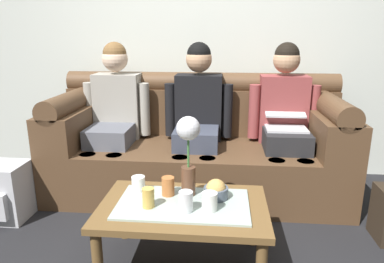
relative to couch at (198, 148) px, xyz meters
name	(u,v)px	position (x,y,z in m)	size (l,w,h in m)	color
back_wall_patterned	(203,14)	(0.00, 0.53, 1.08)	(6.00, 0.12, 2.90)	silver
couch	(198,148)	(0.00, 0.00, 0.00)	(2.33, 0.88, 0.96)	#513823
person_left	(115,112)	(-0.69, 0.00, 0.29)	(0.56, 0.67, 1.22)	#595B66
person_middle	(198,114)	(0.00, 0.00, 0.29)	(0.56, 0.67, 1.22)	#383D4C
person_right	(285,115)	(0.69, 0.00, 0.29)	(0.56, 0.67, 1.22)	#232326
coffee_table	(183,212)	(0.00, -1.04, -0.04)	(0.92, 0.59, 0.39)	brown
flower_vase	(188,146)	(0.02, -0.93, 0.31)	(0.13, 0.13, 0.46)	brown
snack_bowl	(216,191)	(0.18, -0.96, 0.06)	(0.14, 0.14, 0.11)	#4C5666
cup_near_left	(168,186)	(-0.10, -0.95, 0.07)	(0.07, 0.07, 0.11)	#B26633
cup_near_right	(138,184)	(-0.28, -0.91, 0.06)	(0.08, 0.08, 0.09)	white
cup_far_center	(148,198)	(-0.18, -1.10, 0.07)	(0.06, 0.06, 0.11)	gold
cup_far_left	(186,201)	(0.03, -1.13, 0.07)	(0.07, 0.07, 0.11)	silver
cup_far_right	(210,202)	(0.15, -1.11, 0.07)	(0.08, 0.08, 0.10)	white
backpack_left	(2,192)	(-1.34, -0.63, -0.17)	(0.34, 0.32, 0.41)	#B7B7BC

